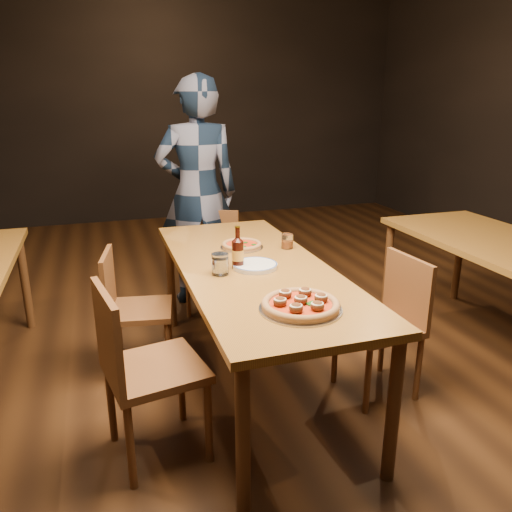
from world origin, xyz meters
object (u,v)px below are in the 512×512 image
object	(u,v)px
table_main	(253,277)
water_glass	(220,264)
chair_end	(212,261)
chair_main_nw	(155,368)
beer_bottle	(238,254)
pizza_meatball	(301,304)
pizza_margherita	(242,245)
diner	(198,193)
chair_main_e	(378,325)
amber_glass	(287,241)
plate_stack	(255,266)
chair_main_sw	(140,309)

from	to	relation	value
table_main	water_glass	size ratio (longest dim) A/B	17.60
chair_end	chair_main_nw	bearing A→B (deg)	-88.72
chair_end	beer_bottle	xyz separation A→B (m)	(-0.11, -1.17, 0.42)
pizza_meatball	water_glass	size ratio (longest dim) A/B	3.27
chair_end	pizza_margherita	xyz separation A→B (m)	(0.02, -0.80, 0.36)
chair_main_nw	beer_bottle	size ratio (longest dim) A/B	3.90
chair_end	pizza_margherita	distance (m)	0.87
pizza_margherita	diner	world-z (taller)	diner
chair_main_e	chair_end	xyz separation A→B (m)	(-0.63, 1.44, -0.01)
chair_main_e	amber_glass	distance (m)	0.75
table_main	pizza_margherita	xyz separation A→B (m)	(0.03, 0.35, 0.09)
water_glass	table_main	bearing A→B (deg)	22.00
plate_stack	chair_main_e	bearing A→B (deg)	-21.20
beer_bottle	amber_glass	size ratio (longest dim) A/B	2.56
table_main	amber_glass	distance (m)	0.41
pizza_meatball	plate_stack	distance (m)	0.60
water_glass	amber_glass	xyz separation A→B (m)	(0.51, 0.33, -0.01)
chair_main_sw	water_glass	distance (m)	0.73
chair_main_sw	pizza_meatball	xyz separation A→B (m)	(0.63, -1.03, 0.37)
table_main	chair_end	world-z (taller)	chair_end
pizza_meatball	beer_bottle	world-z (taller)	beer_bottle
plate_stack	diner	bearing A→B (deg)	90.91
chair_main_e	water_glass	world-z (taller)	water_glass
pizza_meatball	beer_bottle	bearing A→B (deg)	100.30
chair_main_e	plate_stack	distance (m)	0.78
chair_main_sw	chair_main_e	bearing A→B (deg)	-108.62
chair_end	beer_bottle	distance (m)	1.25
chair_main_e	beer_bottle	world-z (taller)	beer_bottle
chair_main_sw	diner	bearing A→B (deg)	-20.14
plate_stack	water_glass	xyz separation A→B (m)	(-0.21, -0.04, 0.04)
chair_main_sw	chair_end	bearing A→B (deg)	-29.79
chair_main_e	beer_bottle	xyz separation A→B (m)	(-0.74, 0.27, 0.41)
chair_end	plate_stack	size ratio (longest dim) A/B	3.30
pizza_margherita	chair_end	bearing A→B (deg)	91.22
plate_stack	amber_glass	distance (m)	0.42
pizza_meatball	pizza_margherita	xyz separation A→B (m)	(0.02, 0.99, -0.01)
pizza_meatball	pizza_margherita	bearing A→B (deg)	89.00
chair_end	plate_stack	distance (m)	1.24
pizza_meatball	plate_stack	xyz separation A→B (m)	(-0.02, 0.60, -0.01)
table_main	chair_end	size ratio (longest dim) A/B	2.44
chair_main_nw	water_glass	world-z (taller)	chair_main_nw
chair_main_nw	chair_main_sw	world-z (taller)	chair_main_nw
chair_end	beer_bottle	world-z (taller)	beer_bottle
chair_end	diner	distance (m)	0.56
chair_end	chair_main_sw	bearing A→B (deg)	-106.35
chair_main_nw	pizza_meatball	size ratio (longest dim) A/B	2.45
chair_main_e	diner	world-z (taller)	diner
plate_stack	amber_glass	size ratio (longest dim) A/B	2.72
pizza_meatball	diner	bearing A→B (deg)	91.21
chair_main_nw	chair_main_e	bearing A→B (deg)	-93.99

